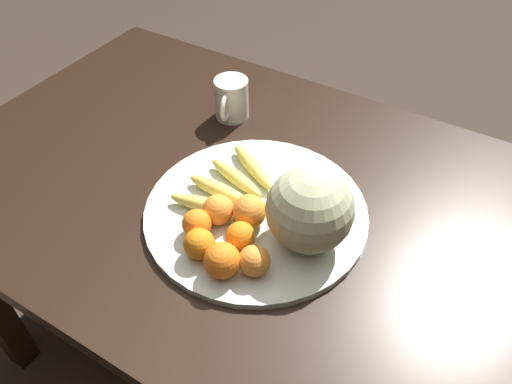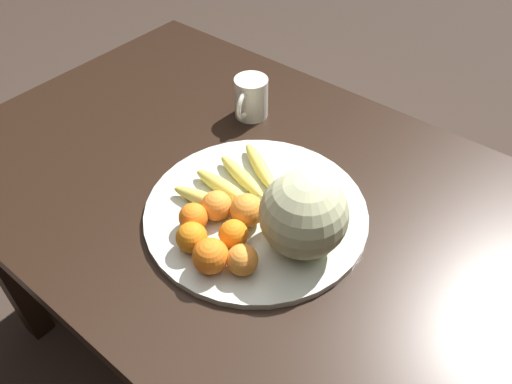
{
  "view_description": "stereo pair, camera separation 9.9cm",
  "coord_description": "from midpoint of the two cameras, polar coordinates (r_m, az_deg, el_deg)",
  "views": [
    {
      "loc": [
        -0.36,
        0.67,
        1.54
      ],
      "look_at": [
        0.01,
        0.06,
        0.84
      ],
      "focal_mm": 35.0,
      "sensor_mm": 36.0,
      "label": 1
    },
    {
      "loc": [
        -0.44,
        0.61,
        1.54
      ],
      "look_at": [
        0.01,
        0.06,
        0.84
      ],
      "focal_mm": 35.0,
      "sensor_mm": 36.0,
      "label": 2
    }
  ],
  "objects": [
    {
      "name": "ground_plane",
      "position": [
        1.71,
        3.33,
        -19.68
      ],
      "size": [
        12.0,
        12.0,
        0.0
      ],
      "primitive_type": "plane",
      "color": "#382B23"
    },
    {
      "name": "kitchen_table",
      "position": [
        1.14,
        4.72,
        -4.49
      ],
      "size": [
        1.58,
        0.93,
        0.78
      ],
      "color": "black",
      "rests_on": "ground_plane"
    },
    {
      "name": "fruit_bowl",
      "position": [
        1.03,
        2.75,
        -2.39
      ],
      "size": [
        0.46,
        0.46,
        0.02
      ],
      "color": "beige",
      "rests_on": "kitchen_table"
    },
    {
      "name": "melon",
      "position": [
        0.91,
        8.58,
        -2.75
      ],
      "size": [
        0.17,
        0.17,
        0.17
      ],
      "color": "#B2B789",
      "rests_on": "fruit_bowl"
    },
    {
      "name": "banana_bunch",
      "position": [
        1.06,
        0.13,
        1.01
      ],
      "size": [
        0.18,
        0.24,
        0.03
      ],
      "rotation": [
        0.0,
        0.0,
        6.13
      ],
      "color": "brown",
      "rests_on": "fruit_bowl"
    },
    {
      "name": "orange_front_left",
      "position": [
        0.98,
        1.83,
        -2.25
      ],
      "size": [
        0.07,
        0.07,
        0.07
      ],
      "color": "orange",
      "rests_on": "fruit_bowl"
    },
    {
      "name": "orange_front_right",
      "position": [
        0.99,
        -1.67,
        -1.73
      ],
      "size": [
        0.06,
        0.06,
        0.06
      ],
      "color": "orange",
      "rests_on": "fruit_bowl"
    },
    {
      "name": "orange_mid_center",
      "position": [
        0.98,
        -4.29,
        -3.06
      ],
      "size": [
        0.06,
        0.06,
        0.06
      ],
      "color": "orange",
      "rests_on": "fruit_bowl"
    },
    {
      "name": "orange_back_left",
      "position": [
        0.91,
        -2.1,
        -7.49
      ],
      "size": [
        0.07,
        0.07,
        0.07
      ],
      "color": "orange",
      "rests_on": "fruit_bowl"
    },
    {
      "name": "orange_back_right",
      "position": [
        0.94,
        -4.37,
        -5.37
      ],
      "size": [
        0.06,
        0.06,
        0.06
      ],
      "color": "orange",
      "rests_on": "fruit_bowl"
    },
    {
      "name": "orange_top_small",
      "position": [
        0.9,
        1.58,
        -7.95
      ],
      "size": [
        0.06,
        0.06,
        0.06
      ],
      "color": "orange",
      "rests_on": "fruit_bowl"
    },
    {
      "name": "orange_side_extra",
      "position": [
        0.95,
        0.42,
        -4.97
      ],
      "size": [
        0.06,
        0.06,
        0.06
      ],
      "color": "orange",
      "rests_on": "fruit_bowl"
    },
    {
      "name": "produce_tag",
      "position": [
        1.02,
        0.08,
        -2.76
      ],
      "size": [
        0.1,
        0.06,
        0.0
      ],
      "rotation": [
        0.0,
        0.0,
        0.28
      ],
      "color": "white",
      "rests_on": "fruit_bowl"
    },
    {
      "name": "ceramic_mug",
      "position": [
        1.28,
        1.65,
        10.6
      ],
      "size": [
        0.09,
        0.12,
        0.1
      ],
      "rotation": [
        0.0,
        0.0,
        1.84
      ],
      "color": "beige",
      "rests_on": "kitchen_table"
    }
  ]
}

